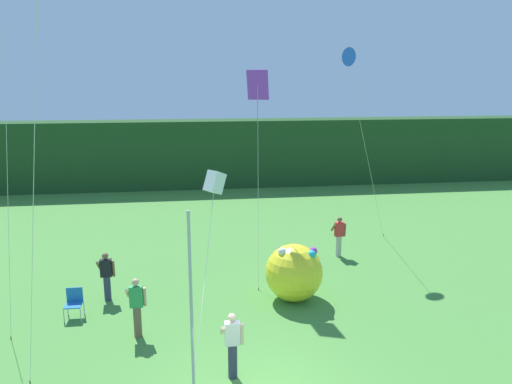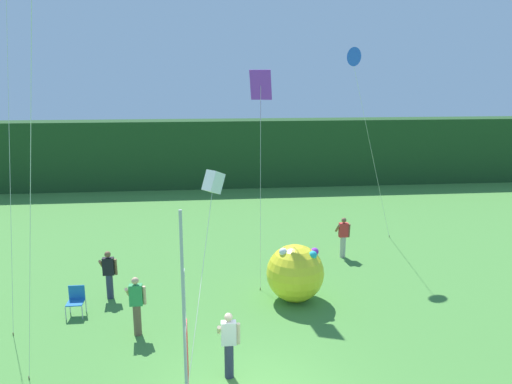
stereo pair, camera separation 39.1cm
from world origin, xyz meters
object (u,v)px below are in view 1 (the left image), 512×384
person_far_right (339,235)px  kite_purple_diamond_4 (258,93)px  person_far_left (137,306)px  folding_chair (74,301)px  kite_white_box_0 (215,183)px  banner_flag (192,329)px  inflatable_balloon (294,272)px  person_near_banner (106,275)px  person_mid_field (232,344)px  kite_blue_delta_3 (347,58)px

person_far_right → kite_purple_diamond_4: (-3.50, -1.32, 5.70)m
person_far_left → person_far_right: size_ratio=1.04×
folding_chair → kite_white_box_0: bearing=-24.3°
banner_flag → folding_chair: bearing=122.9°
person_far_right → inflatable_balloon: (-2.64, -3.70, 0.06)m
person_near_banner → person_far_right: 9.12m
person_mid_field → folding_chair: size_ratio=1.88×
banner_flag → person_far_left: bearing=110.7°
banner_flag → inflatable_balloon: 6.75m
banner_flag → person_mid_field: bearing=61.9°
person_near_banner → kite_blue_delta_3: (9.06, 4.10, 6.99)m
person_mid_field → kite_purple_diamond_4: kite_purple_diamond_4 is taller
banner_flag → folding_chair: 6.74m
banner_flag → kite_purple_diamond_4: bearing=73.4°
person_near_banner → kite_purple_diamond_4: bearing=17.1°
inflatable_balloon → folding_chair: inflatable_balloon is taller
folding_chair → inflatable_balloon: bearing=2.4°
kite_white_box_0 → inflatable_balloon: bearing=39.9°
person_near_banner → kite_blue_delta_3: bearing=24.3°
kite_white_box_0 → kite_blue_delta_3: bearing=51.3°
person_near_banner → kite_white_box_0: (3.39, -2.97, 3.55)m
person_mid_field → kite_white_box_0: (-0.26, 1.82, 3.52)m
folding_chair → kite_white_box_0: 6.04m
person_near_banner → person_mid_field: person_mid_field is taller
banner_flag → folding_chair: (-3.53, 5.46, -1.77)m
person_far_left → inflatable_balloon: (4.80, 1.72, 0.02)m
person_far_right → kite_white_box_0: size_ratio=0.35×
person_mid_field → folding_chair: person_mid_field is taller
person_far_right → kite_blue_delta_3: kite_blue_delta_3 is taller
person_near_banner → person_far_right: bearing=18.6°
kite_blue_delta_3 → kite_purple_diamond_4: kite_blue_delta_3 is taller
inflatable_balloon → kite_white_box_0: 4.87m
person_mid_field → banner_flag: bearing=-118.1°
person_far_right → kite_blue_delta_3: 7.08m
person_mid_field → inflatable_balloon: size_ratio=0.90×
person_far_left → kite_white_box_0: kite_white_box_0 is taller
person_far_left → person_far_right: 9.20m
folding_chair → person_near_banner: bearing=53.1°
person_near_banner → person_far_left: 2.78m
person_far_right → kite_purple_diamond_4: bearing=-159.3°
kite_white_box_0 → person_mid_field: bearing=-81.9°
person_near_banner → folding_chair: size_ratio=1.82×
person_near_banner → person_mid_field: (3.65, -4.80, 0.03)m
kite_white_box_0 → kite_blue_delta_3: kite_blue_delta_3 is taller
banner_flag → person_near_banner: bearing=112.6°
person_mid_field → kite_blue_delta_3: (5.41, 8.90, 6.96)m
person_near_banner → kite_white_box_0: kite_white_box_0 is taller
person_far_left → person_far_right: person_far_left is taller
banner_flag → kite_white_box_0: size_ratio=1.00×
kite_white_box_0 → kite_blue_delta_3: size_ratio=0.58×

